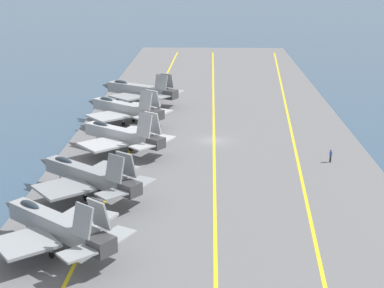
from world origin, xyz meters
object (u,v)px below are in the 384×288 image
object	(u,v)px
parked_jet_second	(87,175)
parked_jet_fourth	(124,108)
parked_jet_nearest	(55,225)
parked_jet_fifth	(139,90)
crew_blue_vest	(331,155)
parked_jet_third	(121,135)

from	to	relation	value
parked_jet_second	parked_jet_fourth	xyz separation A→B (m)	(30.91, 0.27, -0.01)
parked_jet_nearest	parked_jet_fourth	bearing A→B (deg)	0.01
parked_jet_fifth	crew_blue_vest	world-z (taller)	parked_jet_fifth
parked_jet_fourth	crew_blue_vest	distance (m)	35.05
parked_jet_nearest	parked_jet_second	xyz separation A→B (m)	(13.15, -0.26, -0.10)
parked_jet_second	parked_jet_fourth	size ratio (longest dim) A/B	0.98
parked_jet_fifth	parked_jet_third	bearing A→B (deg)	-178.17
parked_jet_third	crew_blue_vest	bearing A→B (deg)	-96.96
parked_jet_second	parked_jet_third	xyz separation A→B (m)	(15.97, -1.36, -0.02)
parked_jet_fourth	parked_jet_fifth	world-z (taller)	parked_jet_fifth
parked_jet_nearest	parked_jet_third	bearing A→B (deg)	-3.18
parked_jet_nearest	parked_jet_third	size ratio (longest dim) A/B	0.96
parked_jet_third	crew_blue_vest	distance (m)	28.43
parked_jet_second	crew_blue_vest	world-z (taller)	parked_jet_second
parked_jet_second	parked_jet_fourth	bearing A→B (deg)	0.50
parked_jet_third	crew_blue_vest	xyz separation A→B (m)	(-3.44, -28.18, -1.51)
parked_jet_fifth	parked_jet_second	bearing A→B (deg)	179.42
parked_jet_third	parked_jet_nearest	bearing A→B (deg)	176.82
crew_blue_vest	parked_jet_third	bearing A→B (deg)	83.04
parked_jet_fourth	crew_blue_vest	size ratio (longest dim) A/B	8.79
crew_blue_vest	parked_jet_second	bearing A→B (deg)	112.98
parked_jet_fifth	crew_blue_vest	xyz separation A→B (m)	(-31.91, -29.09, -1.66)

